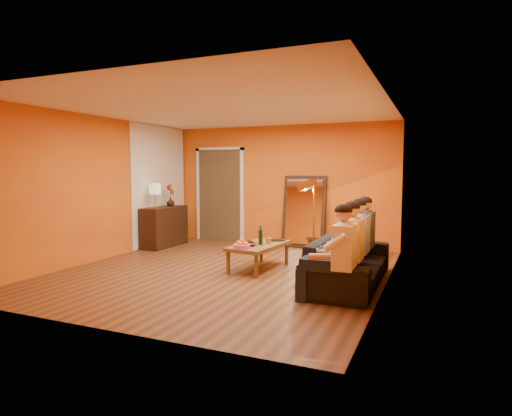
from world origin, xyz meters
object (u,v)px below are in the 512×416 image
at_px(person_far_left, 344,255).
at_px(vase, 171,202).
at_px(mirror_frame, 304,212).
at_px(dog, 307,271).
at_px(laptop, 277,241).
at_px(table_lamp, 155,196).
at_px(tumbler, 268,241).
at_px(sofa, 349,261).
at_px(person_far_right, 366,236).
at_px(floor_lamp, 314,225).
at_px(person_mid_right, 360,241).
at_px(wine_bottle, 261,235).
at_px(person_mid_left, 353,247).
at_px(coffee_table, 259,257).
at_px(sideboard, 164,227).

distance_m(person_far_left, vase, 5.18).
xyz_separation_m(mirror_frame, dog, (1.05, -3.33, -0.46)).
bearing_deg(mirror_frame, laptop, -87.28).
xyz_separation_m(table_lamp, tumbler, (2.82, -0.77, -0.64)).
xyz_separation_m(sofa, person_far_left, (0.13, -1.00, 0.28)).
relative_size(sofa, person_far_right, 1.85).
bearing_deg(tumbler, laptop, 75.38).
relative_size(floor_lamp, person_mid_right, 1.18).
xyz_separation_m(person_mid_right, wine_bottle, (-1.62, 0.17, -0.03)).
bearing_deg(person_far_right, floor_lamp, 170.71).
bearing_deg(vase, person_mid_left, -26.83).
bearing_deg(coffee_table, mirror_frame, 93.41).
xyz_separation_m(tumbler, vase, (-2.82, 1.32, 0.48)).
relative_size(table_lamp, person_mid_left, 0.42).
distance_m(sideboard, person_far_left, 5.04).
height_order(table_lamp, sofa, table_lamp).
distance_m(mirror_frame, table_lamp, 3.13).
height_order(tumbler, laptop, tumbler).
bearing_deg(table_lamp, person_mid_right, -14.26).
height_order(table_lamp, laptop, table_lamp).
height_order(floor_lamp, person_far_left, floor_lamp).
bearing_deg(wine_bottle, sideboard, 155.74).
relative_size(mirror_frame, person_far_right, 1.25).
bearing_deg(coffee_table, dog, -37.26).
relative_size(mirror_frame, sofa, 0.67).
xyz_separation_m(person_far_left, vase, (-4.37, 2.76, 0.33)).
distance_m(sofa, person_far_right, 0.72).
bearing_deg(sofa, person_far_right, -11.31).
distance_m(dog, laptop, 1.71).
distance_m(person_far_left, wine_bottle, 2.06).
relative_size(person_far_right, laptop, 3.52).
distance_m(person_mid_right, vase, 4.69).
bearing_deg(person_far_left, wine_bottle, 141.87).
height_order(coffee_table, vase, vase).
xyz_separation_m(sofa, dog, (-0.40, -0.74, -0.03)).
distance_m(floor_lamp, wine_bottle, 0.92).
bearing_deg(person_far_left, person_far_right, 90.00).
bearing_deg(coffee_table, person_mid_right, -1.87).
bearing_deg(floor_lamp, person_mid_right, -22.99).
relative_size(sideboard, vase, 6.42).
height_order(sofa, person_far_left, person_far_left).
distance_m(dog, vase, 4.62).
bearing_deg(person_mid_right, laptop, 159.03).
bearing_deg(laptop, dog, -82.50).
bearing_deg(sideboard, wine_bottle, -24.26).
bearing_deg(wine_bottle, vase, 151.56).
bearing_deg(person_far_left, laptop, 131.71).
distance_m(floor_lamp, dog, 1.62).
distance_m(person_mid_right, tumbler, 1.59).
bearing_deg(person_far_right, person_mid_left, -90.00).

